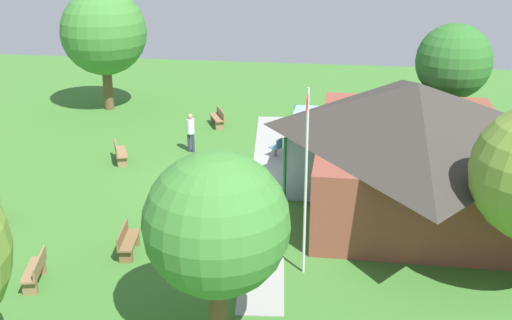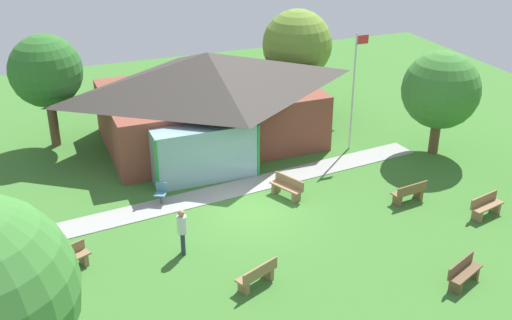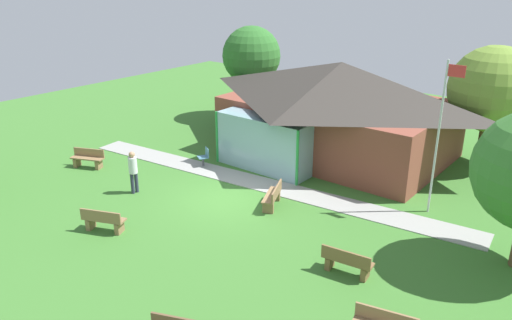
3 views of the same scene
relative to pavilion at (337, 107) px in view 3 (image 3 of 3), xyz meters
The scene contains 12 objects.
ground_plane 7.48m from the pavilion, 94.68° to the right, with size 44.00×44.00×0.00m, color #3D752D.
pavilion is the anchor object (origin of this frame).
footpath 5.70m from the pavilion, 96.39° to the right, with size 18.01×1.30×0.03m, color #999993.
flagpole 6.83m from the pavilion, 28.96° to the right, with size 0.64×0.08×5.59m.
bench_rear_near_path 6.90m from the pavilion, 79.71° to the right, with size 1.01×1.55×0.84m.
bench_mid_right 10.53m from the pavilion, 57.65° to the right, with size 1.54×0.63×0.84m.
bench_front_center 11.99m from the pavilion, 100.45° to the right, with size 1.55×1.00×0.84m.
bench_mid_left 11.65m from the pavilion, 131.96° to the right, with size 1.55×1.02×0.84m.
patio_chair_west 6.64m from the pavilion, 125.50° to the right, with size 0.60×0.60×0.86m.
visitor_strolling_lawn 9.86m from the pavilion, 113.21° to the right, with size 0.34×0.34×1.74m.
tree_behind_pavilion_right 6.74m from the pavilion, 26.21° to the left, with size 3.76×3.76×5.37m.
tree_behind_pavilion_left 7.53m from the pavilion, 162.01° to the left, with size 3.36×3.36×5.38m.
Camera 3 is at (11.85, -13.01, 8.38)m, focal length 35.00 mm.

